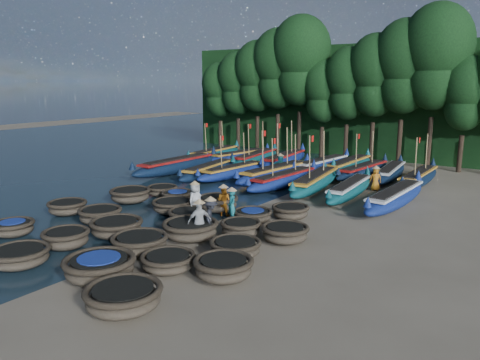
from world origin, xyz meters
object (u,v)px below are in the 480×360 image
Objects in this scene: coracle_11 at (100,215)px; coracle_13 at (190,229)px; coracle_22 at (217,203)px; fisherman_1 at (232,204)px; coracle_24 at (290,211)px; fisherman_2 at (224,200)px; coracle_12 at (116,227)px; coracle_21 at (178,196)px; coracle_9 at (223,267)px; long_boat_14 at (348,166)px; long_boat_9 at (214,154)px; long_boat_6 at (315,182)px; long_boat_13 at (322,165)px; coracle_6 at (66,238)px; long_boat_1 at (177,165)px; coracle_19 at (285,233)px; long_boat_12 at (284,160)px; fisherman_0 at (195,199)px; coracle_8 at (168,261)px; long_boat_5 at (284,179)px; coracle_20 at (162,190)px; coracle_2 at (20,256)px; coracle_14 at (235,247)px; coracle_3 at (99,267)px; long_boat_17 at (419,178)px; fisherman_4 at (200,220)px; coracle_16 at (172,206)px; coracle_7 at (140,243)px; coracle_18 at (241,228)px; coracle_10 at (67,207)px; coracle_15 at (130,195)px; long_boat_3 at (233,171)px; long_boat_8 at (395,197)px; long_boat_11 at (256,158)px; coracle_4 at (123,297)px; long_boat_2 at (209,170)px; long_boat_16 at (390,172)px; long_boat_7 at (350,189)px; long_boat_4 at (275,173)px; coracle_23 at (253,215)px; fisherman_6 at (376,178)px; coracle_17 at (188,216)px.

coracle_13 reaches higher than coracle_11.
fisherman_1 is at bearing -33.84° from coracle_22.
fisherman_2 reaches higher than coracle_24.
coracle_21 is (-1.84, 5.92, -0.05)m from coracle_12.
coracle_9 is 0.27× the size of long_boat_14.
long_boat_9 reaches higher than fisherman_1.
long_boat_13 is at bearing 103.38° from long_boat_6.
fisherman_2 is (-4.87, 6.35, 0.38)m from coracle_9.
coracle_6 is 0.23× the size of long_boat_1.
coracle_9 is at bearing -87.39° from coracle_19.
long_boat_6 is 4.87× the size of fisherman_2.
long_boat_12 is 15.54m from fisherman_0.
coracle_24 is at bearing 87.65° from coracle_8.
coracle_20 is at bearing -122.73° from long_boat_5.
coracle_2 reaches higher than coracle_14.
coracle_3 is 1.15× the size of coracle_19.
long_boat_17 is 4.02× the size of fisherman_4.
coracle_16 is 2.75m from fisherman_2.
coracle_3 reaches higher than coracle_11.
coracle_18 is at bearing 61.82° from coracle_7.
coracle_10 is at bearing -178.55° from coracle_14.
long_boat_3 reaches higher than coracle_15.
long_boat_8 is at bearing 55.38° from coracle_12.
long_boat_5 is (4.41, -0.44, 0.03)m from long_boat_3.
coracle_3 is at bearing 15.71° from coracle_2.
coracle_22 is at bearing -40.03° from fisherman_2.
long_boat_11 is at bearing 110.94° from coracle_7.
coracle_4 is 11.34m from coracle_24.
fisherman_1 is (7.81, 3.75, 0.54)m from coracle_10.
long_boat_1 is 5.24× the size of fisherman_2.
long_boat_2 reaches higher than coracle_3.
long_boat_12 is (2.22, 6.90, 0.05)m from long_boat_2.
long_boat_14 is (1.85, 0.59, 0.02)m from long_boat_13.
fisherman_4 is at bearing 87.84° from coracle_3.
long_boat_13 reaches higher than long_boat_16.
coracle_16 is 6.15m from coracle_24.
coracle_4 is 1.10× the size of coracle_10.
coracle_8 is 0.28× the size of long_boat_7.
coracle_10 is (-4.62, 5.20, 0.00)m from coracle_2.
coracle_8 is at bearing -67.40° from long_boat_4.
long_boat_12 is at bearing 121.56° from coracle_24.
coracle_20 is 1.11× the size of coracle_24.
coracle_23 is 8.42m from long_boat_8.
coracle_2 is 20.84m from fisherman_6.
long_boat_8 is at bearing -1.16° from long_boat_5.
fisherman_1 is (12.50, -14.29, 0.42)m from long_boat_9.
long_boat_17 is at bearing 66.23° from coracle_17.
coracle_19 is 0.30× the size of long_boat_12.
fisherman_1 reaches higher than coracle_9.
fisherman_2 reaches higher than coracle_8.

